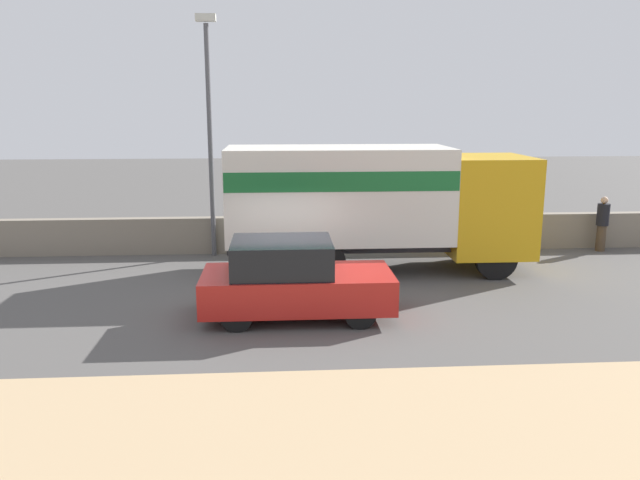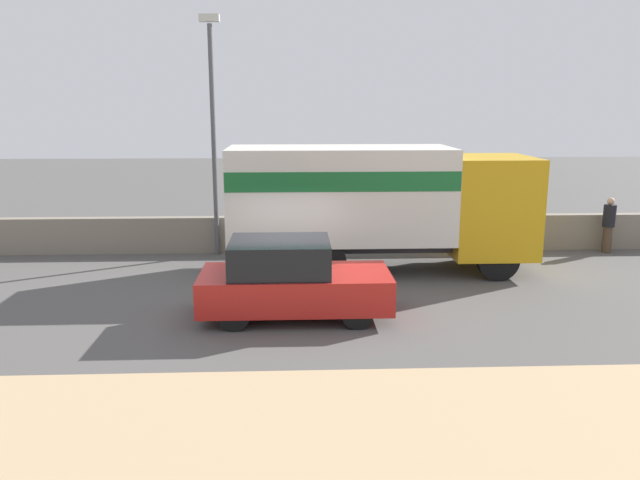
# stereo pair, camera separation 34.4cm
# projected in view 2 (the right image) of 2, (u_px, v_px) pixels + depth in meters

# --- Properties ---
(ground_plane) EXTENTS (80.00, 80.00, 0.00)m
(ground_plane) POSITION_uv_depth(u_px,v_px,m) (289.00, 310.00, 13.73)
(ground_plane) COLOR #514F4C
(stone_wall_backdrop) EXTENTS (60.00, 0.35, 1.09)m
(stone_wall_backdrop) POSITION_uv_depth(u_px,v_px,m) (290.00, 234.00, 19.06)
(stone_wall_backdrop) COLOR gray
(stone_wall_backdrop) RESTS_ON ground_plane
(street_lamp) EXTENTS (0.56, 0.28, 6.88)m
(street_lamp) POSITION_uv_depth(u_px,v_px,m) (213.00, 120.00, 17.93)
(street_lamp) COLOR #4C4C51
(street_lamp) RESTS_ON ground_plane
(box_truck) EXTENTS (8.00, 2.45, 3.34)m
(box_truck) POSITION_uv_depth(u_px,v_px,m) (376.00, 198.00, 16.50)
(box_truck) COLOR gold
(box_truck) RESTS_ON ground_plane
(car_hatchback) EXTENTS (3.99, 1.86, 1.66)m
(car_hatchback) POSITION_uv_depth(u_px,v_px,m) (291.00, 280.00, 13.12)
(car_hatchback) COLOR #B21E19
(car_hatchback) RESTS_ON ground_plane
(pedestrian) EXTENTS (0.37, 0.37, 1.69)m
(pedestrian) POSITION_uv_depth(u_px,v_px,m) (609.00, 224.00, 18.85)
(pedestrian) COLOR #473828
(pedestrian) RESTS_ON ground_plane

